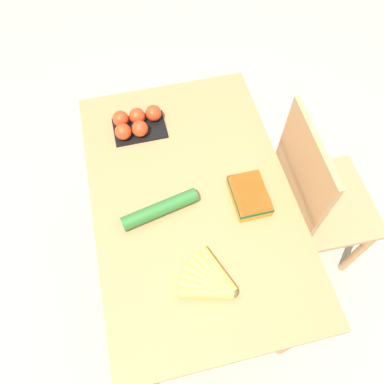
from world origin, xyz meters
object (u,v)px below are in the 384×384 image
chair (313,201)px  cucumber_near (160,209)px  tomato_pack (136,123)px  banana_bunch (211,281)px  carrot_bag (249,195)px

chair → cucumber_near: chair is taller
tomato_pack → cucumber_near: bearing=2.9°
banana_bunch → carrot_bag: size_ratio=1.09×
chair → banana_bunch: bearing=120.2°
chair → carrot_bag: bearing=96.8°
carrot_bag → cucumber_near: size_ratio=0.61×
chair → tomato_pack: (-0.39, -0.67, 0.25)m
cucumber_near → carrot_bag: bearing=86.4°
tomato_pack → carrot_bag: size_ratio=1.21×
chair → tomato_pack: size_ratio=4.62×
banana_bunch → cucumber_near: bearing=-159.1°
tomato_pack → carrot_bag: 0.54m
banana_bunch → carrot_bag: 0.34m
banana_bunch → cucumber_near: cucumber_near is taller
banana_bunch → tomato_pack: size_ratio=0.90×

